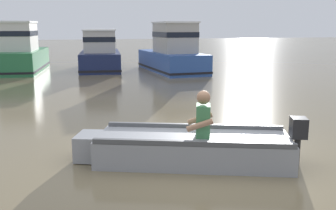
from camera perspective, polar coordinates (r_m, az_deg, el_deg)
The scene contains 5 objects.
ground_plane at distance 6.71m, azimuth 4.71°, elevation -7.45°, with size 120.00×120.00×0.00m, color #7A6B4C.
rowboat_with_person at distance 6.32m, azimuth 3.15°, elevation -6.24°, with size 3.63×2.09×1.19m.
moored_boat_green at distance 20.29m, azimuth -21.12°, elevation 7.19°, with size 2.54×5.47×2.42m.
moored_boat_navy at distance 20.00m, azimuth -10.03°, elevation 7.34°, with size 2.42×4.95×2.03m.
moored_boat_blue at distance 18.92m, azimuth 0.69°, elevation 7.65°, with size 2.40×5.38×2.39m.
Camera 1 is at (-2.16, -5.97, 2.19)m, focal length 41.14 mm.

